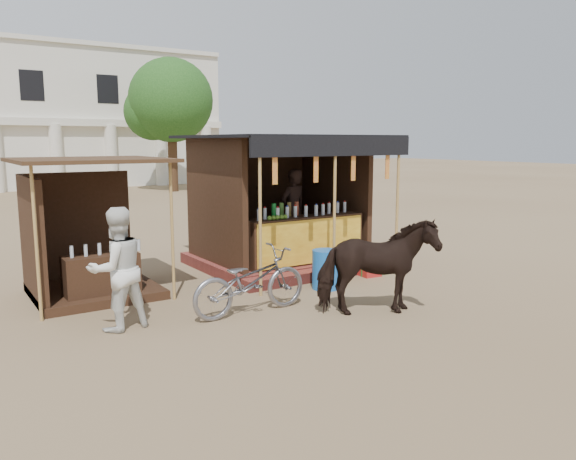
{
  "coord_description": "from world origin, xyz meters",
  "views": [
    {
      "loc": [
        -5.39,
        -6.63,
        2.66
      ],
      "look_at": [
        0.0,
        1.6,
        1.1
      ],
      "focal_mm": 35.0,
      "sensor_mm": 36.0,
      "label": 1
    }
  ],
  "objects": [
    {
      "name": "blue_barrel",
      "position": [
        0.63,
        1.32,
        0.36
      ],
      "size": [
        0.55,
        0.55,
        0.71
      ],
      "primitive_type": "cylinder",
      "rotation": [
        0.0,
        0.0,
        -0.13
      ],
      "color": "blue",
      "rests_on": "ground"
    },
    {
      "name": "cooler",
      "position": [
        2.11,
        1.76,
        0.23
      ],
      "size": [
        0.72,
        0.56,
        0.46
      ],
      "color": "#1B7A2B",
      "rests_on": "ground"
    },
    {
      "name": "red_crate",
      "position": [
        1.96,
        1.65,
        0.16
      ],
      "size": [
        0.41,
        0.44,
        0.32
      ],
      "primitive_type": "cube",
      "rotation": [
        0.0,
        0.0,
        -0.08
      ],
      "color": "#A9201C",
      "rests_on": "ground"
    },
    {
      "name": "secondary_stall",
      "position": [
        -3.17,
        3.24,
        0.85
      ],
      "size": [
        2.4,
        2.4,
        2.38
      ],
      "color": "#351E13",
      "rests_on": "ground"
    },
    {
      "name": "ground",
      "position": [
        0.0,
        0.0,
        0.0
      ],
      "size": [
        120.0,
        120.0,
        0.0
      ],
      "primitive_type": "plane",
      "color": "#846B4C",
      "rests_on": "ground"
    },
    {
      "name": "bystander",
      "position": [
        -3.18,
        1.14,
        0.88
      ],
      "size": [
        0.95,
        0.8,
        1.76
      ],
      "primitive_type": "imported",
      "rotation": [
        0.0,
        0.0,
        3.31
      ],
      "color": "silver",
      "rests_on": "ground"
    },
    {
      "name": "motorbike",
      "position": [
        -1.25,
        0.76,
        0.51
      ],
      "size": [
        1.98,
        0.74,
        1.03
      ],
      "primitive_type": "imported",
      "rotation": [
        0.0,
        0.0,
        1.6
      ],
      "color": "gray",
      "rests_on": "ground"
    },
    {
      "name": "main_stall",
      "position": [
        1.03,
        3.36,
        1.03
      ],
      "size": [
        3.6,
        3.61,
        2.78
      ],
      "color": "maroon",
      "rests_on": "ground"
    },
    {
      "name": "cow",
      "position": [
        0.35,
        -0.35,
        0.75
      ],
      "size": [
        1.96,
        1.47,
        1.51
      ],
      "primitive_type": "imported",
      "rotation": [
        0.0,
        0.0,
        1.15
      ],
      "color": "black",
      "rests_on": "ground"
    },
    {
      "name": "tree",
      "position": [
        5.81,
        22.14,
        4.63
      ],
      "size": [
        4.5,
        4.4,
        7.0
      ],
      "color": "#382314",
      "rests_on": "ground"
    }
  ]
}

